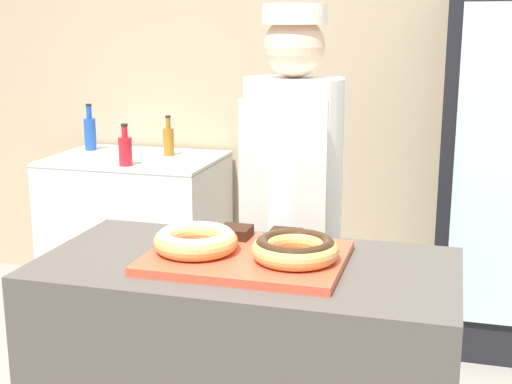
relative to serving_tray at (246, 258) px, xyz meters
name	(u,v)px	position (x,y,z in m)	size (l,w,h in m)	color
wall_back	(356,66)	(0.00, 2.13, 0.42)	(8.00, 0.06, 2.70)	tan
serving_tray	(246,258)	(0.00, 0.00, 0.00)	(0.55, 0.41, 0.02)	#D84C33
donut_light_glaze	(196,240)	(-0.14, -0.02, 0.05)	(0.24, 0.24, 0.06)	tan
donut_chocolate_glaze	(295,248)	(0.14, -0.02, 0.05)	(0.24, 0.24, 0.06)	tan
brownie_back_left	(235,232)	(-0.08, 0.14, 0.03)	(0.09, 0.09, 0.03)	black
brownie_back_right	(285,236)	(0.08, 0.14, 0.03)	(0.09, 0.09, 0.03)	black
baker_person	(292,221)	(-0.01, 0.63, -0.06)	(0.36, 0.36, 1.64)	#4C4C51
chest_freezer	(138,230)	(-1.16, 1.73, -0.50)	(0.93, 0.67, 0.85)	silver
bottle_red	(125,150)	(-1.10, 1.50, 0.00)	(0.07, 0.07, 0.22)	red
bottle_blue	(90,132)	(-1.51, 1.87, 0.02)	(0.07, 0.07, 0.27)	#1E4CB2
bottle_amber	(169,140)	(-0.99, 1.83, 0.01)	(0.06, 0.06, 0.23)	#99661E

